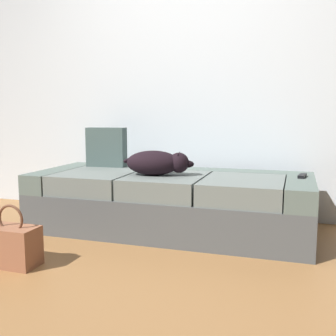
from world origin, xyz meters
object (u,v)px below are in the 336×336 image
at_px(couch, 170,202).
at_px(handbag, 12,245).
at_px(dog_dark, 158,163).
at_px(tv_remote, 302,176).
at_px(throw_pillow, 106,147).

height_order(couch, handbag, couch).
bearing_deg(dog_dark, couch, 59.43).
relative_size(tv_remote, throw_pillow, 0.44).
bearing_deg(throw_pillow, tv_remote, -4.06).
xyz_separation_m(throw_pillow, handbag, (-0.03, -1.24, -0.50)).
bearing_deg(couch, throw_pillow, 160.46).
bearing_deg(dog_dark, handbag, -124.73).
bearing_deg(handbag, couch, 55.69).
height_order(dog_dark, throw_pillow, throw_pillow).
relative_size(couch, handbag, 5.65).
distance_m(couch, tv_remote, 1.01).
height_order(dog_dark, tv_remote, dog_dark).
relative_size(throw_pillow, handbag, 0.90).
height_order(couch, tv_remote, tv_remote).
xyz_separation_m(couch, handbag, (-0.68, -1.00, -0.10)).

